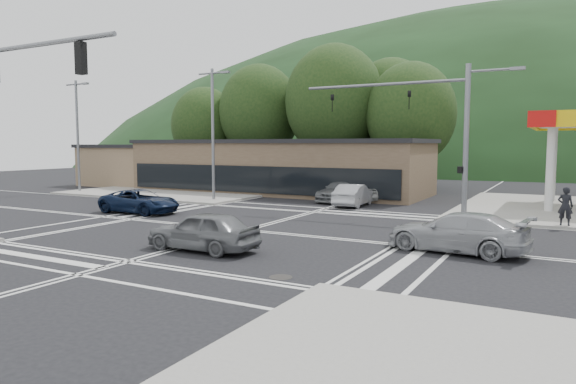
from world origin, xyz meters
The scene contains 20 objects.
ground centered at (0.00, 0.00, 0.00)m, with size 120.00×120.00×0.00m, color black.
sidewalk_nw centered at (-15.00, 15.00, 0.07)m, with size 16.00×16.00×0.15m, color gray.
commercial_row centered at (-8.00, 17.00, 2.00)m, with size 24.00×8.00×4.00m, color brown.
commercial_nw centered at (-24.00, 17.00, 1.80)m, with size 8.00×7.00×3.60m, color #846B4F.
hill_north centered at (0.00, 90.00, 0.00)m, with size 252.00×126.00×140.00m, color black.
tree_n_a centered at (-14.00, 24.00, 7.14)m, with size 8.00×8.00×11.75m.
tree_n_b centered at (-6.00, 24.00, 7.79)m, with size 9.00×9.00×12.98m.
tree_n_c centered at (1.00, 24.00, 6.49)m, with size 7.60×7.60×10.87m.
tree_n_d centered at (-20.00, 23.00, 5.84)m, with size 6.80×6.80×9.76m.
tree_n_e centered at (-2.00, 28.00, 7.14)m, with size 8.40×8.40×11.98m.
streetlight_nw centered at (-8.44, 9.00, 5.05)m, with size 2.50×0.25×9.00m.
streetlight_w centered at (-21.94, 9.00, 5.05)m, with size 2.50×0.25×9.00m.
signal_mast_ne centered at (6.95, 8.20, 5.07)m, with size 11.65×0.30×8.00m.
car_blue_west centered at (-8.56, 2.08, 0.67)m, with size 2.23×4.83×1.34m, color black.
car_grey_center centered at (1.08, -4.50, 0.74)m, with size 1.74×4.33×1.47m, color slate.
car_silver_east centered at (9.38, -0.30, 0.73)m, with size 2.05×5.05×1.46m, color #9FA1A6.
car_queue_a centered at (1.00, 11.00, 0.71)m, with size 1.49×4.28×1.41m, color #9FA0A6.
car_queue_b centered at (1.00, 14.66, 0.70)m, with size 1.65×4.11×1.40m, color #B4B5B0.
car_northbound centered at (-0.71, 13.22, 0.73)m, with size 2.05×5.03×1.46m, color slate.
pedestrian centered at (12.83, 7.50, 1.06)m, with size 0.66×0.43×1.81m, color black.
Camera 1 is at (12.78, -19.46, 3.92)m, focal length 32.00 mm.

